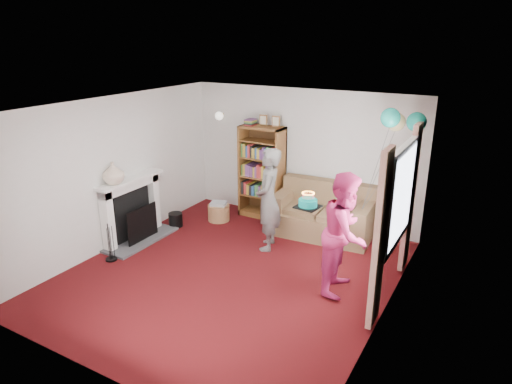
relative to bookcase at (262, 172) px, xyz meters
The scene contains 16 objects.
ground 2.57m from the bookcase, 72.30° to the right, with size 5.00×5.00×0.00m, color #370808.
wall_back 0.85m from the bookcase, 15.96° to the left, with size 4.50×0.02×2.50m, color silver.
wall_left 2.78m from the bookcase, 123.56° to the right, with size 0.02×5.00×2.50m, color silver.
wall_right 3.79m from the bookcase, 37.53° to the right, with size 0.02×5.00×2.50m, color silver.
ceiling 2.91m from the bookcase, 72.30° to the right, with size 4.50×5.00×0.01m, color white.
fireplace 2.53m from the bookcase, 122.71° to the right, with size 0.55×1.80×1.12m.
window_bay 3.41m from the bookcase, 30.05° to the right, with size 0.14×2.02×2.20m.
wall_sconce 1.43m from the bookcase, behind, with size 0.16×0.23×0.16m.
bookcase is the anchor object (origin of this frame).
sofa 1.50m from the bookcase, ahead, with size 1.74×0.92×0.92m.
wicker_basket 1.14m from the bookcase, 132.27° to the right, with size 0.42×0.42×0.37m.
person_striped 1.46m from the bookcase, 57.49° to the right, with size 0.62×0.41×1.71m, color black.
person_magenta 2.99m from the bookcase, 39.12° to the right, with size 0.83×0.65×1.71m, color #BC2560.
birthday_cake 2.47m from the bookcase, 46.03° to the right, with size 0.32×0.32×0.22m.
balloons 3.02m from the bookcase, 13.31° to the right, with size 0.87×0.66×1.75m.
mantel_vase 2.85m from the bookcase, 119.50° to the right, with size 0.35×0.35×0.36m, color beige.
Camera 1 is at (3.32, -5.11, 3.41)m, focal length 32.00 mm.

